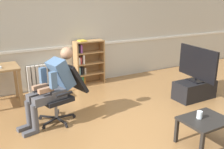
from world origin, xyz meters
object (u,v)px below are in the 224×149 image
object	(u,v)px
radiator	(44,77)
coffee_table	(205,123)
person_seated	(53,85)
computer_mouse	(0,67)
tv_screen	(197,64)
drinking_glass	(200,115)
bookshelf	(87,63)
tv_stand	(194,90)
office_chair	(64,90)

from	to	relation	value
radiator	coffee_table	world-z (taller)	radiator
radiator	person_seated	size ratio (longest dim) A/B	0.58
computer_mouse	coffee_table	size ratio (longest dim) A/B	0.16
tv_screen	drinking_glass	distance (m)	1.75
computer_mouse	coffee_table	xyz separation A→B (m)	(2.27, -2.73, -0.44)
bookshelf	drinking_glass	world-z (taller)	bookshelf
person_seated	bookshelf	bearing A→B (deg)	126.59
tv_stand	coffee_table	distance (m)	1.73
tv_stand	radiator	bearing A→B (deg)	142.04
radiator	person_seated	distance (m)	1.64
bookshelf	office_chair	bearing A→B (deg)	-126.33
computer_mouse	drinking_glass	size ratio (longest dim) A/B	0.95
tv_screen	coffee_table	xyz separation A→B (m)	(-1.18, -1.25, -0.40)
coffee_table	tv_stand	bearing A→B (deg)	46.80
computer_mouse	tv_stand	distance (m)	3.79
tv_stand	tv_screen	size ratio (longest dim) A/B	0.83
tv_stand	tv_screen	bearing A→B (deg)	-6.95
radiator	drinking_glass	world-z (taller)	radiator
person_seated	drinking_glass	distance (m)	2.25
computer_mouse	bookshelf	world-z (taller)	bookshelf
radiator	office_chair	distance (m)	1.55
person_seated	tv_stand	xyz separation A→B (m)	(2.79, -0.41, -0.47)
person_seated	tv_screen	world-z (taller)	person_seated
tv_stand	drinking_glass	size ratio (longest dim) A/B	8.11
office_chair	coffee_table	bearing A→B (deg)	26.52
tv_screen	computer_mouse	bearing A→B (deg)	73.76
radiator	tv_stand	world-z (taller)	radiator
office_chair	person_seated	xyz separation A→B (m)	(-0.19, -0.05, 0.13)
computer_mouse	person_seated	distance (m)	1.26
drinking_glass	tv_screen	bearing A→B (deg)	44.19
radiator	tv_screen	size ratio (longest dim) A/B	0.69
coffee_table	computer_mouse	bearing A→B (deg)	129.68
tv_stand	computer_mouse	bearing A→B (deg)	156.81
bookshelf	tv_screen	bearing A→B (deg)	-50.67
computer_mouse	drinking_glass	xyz separation A→B (m)	(2.21, -2.68, -0.33)
computer_mouse	office_chair	distance (m)	1.35
radiator	office_chair	xyz separation A→B (m)	(-0.06, -1.53, 0.22)
drinking_glass	computer_mouse	bearing A→B (deg)	129.50
computer_mouse	bookshelf	distance (m)	1.96
coffee_table	drinking_glass	bearing A→B (deg)	137.81
tv_screen	drinking_glass	bearing A→B (deg)	141.14
drinking_glass	coffee_table	bearing A→B (deg)	-42.19
radiator	office_chair	size ratio (longest dim) A/B	0.75
bookshelf	tv_screen	world-z (taller)	bookshelf
office_chair	person_seated	size ratio (longest dim) A/B	0.78
bookshelf	drinking_glass	distance (m)	3.11
tv_screen	drinking_glass	xyz separation A→B (m)	(-1.24, -1.20, -0.29)
bookshelf	coffee_table	distance (m)	3.17
office_chair	bookshelf	bearing A→B (deg)	130.34
drinking_glass	office_chair	bearing A→B (deg)	129.57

